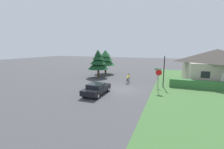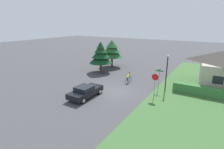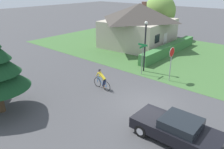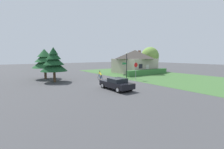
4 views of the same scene
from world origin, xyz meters
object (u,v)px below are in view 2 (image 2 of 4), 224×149
Objects in this scene: sedan_left_lane at (85,91)px; street_name_sign at (159,76)px; conifer_tall_near at (101,55)px; stop_sign at (155,81)px; cyclist at (128,78)px; conifer_tall_far at (112,50)px; street_lamp at (167,70)px.

street_name_sign is at bearing -45.67° from sedan_left_lane.
conifer_tall_near is at bearing 163.63° from street_name_sign.
stop_sign is at bearing -27.18° from conifer_tall_near.
cyclist is 5.78m from stop_sign.
stop_sign is 15.16m from conifer_tall_far.
sedan_left_lane is at bearing -70.53° from conifer_tall_far.
conifer_tall_near reaches higher than street_name_sign.
conifer_tall_near is (-11.51, 2.88, 0.28)m from street_lamp.
street_name_sign is (4.37, -0.64, 1.17)m from cyclist.
stop_sign reaches higher than cyclist.
street_lamp is at bearing -47.75° from sedan_left_lane.
street_name_sign reaches higher than cyclist.
conifer_tall_far reaches higher than street_lamp.
stop_sign is 0.62× the size of street_lamp.
street_name_sign is at bearing -82.51° from stop_sign.
conifer_tall_near is (-4.40, 9.38, 2.28)m from sedan_left_lane.
sedan_left_lane is 9.84m from street_lamp.
sedan_left_lane is 0.95× the size of street_lamp.
street_lamp reaches higher than sedan_left_lane.
street_lamp is at bearing 19.49° from street_name_sign.
street_lamp is at bearing -99.04° from stop_sign.
street_name_sign is at bearing -93.66° from cyclist.
cyclist is at bearing -16.16° from sedan_left_lane.
sedan_left_lane is at bearing -137.53° from street_lamp.
cyclist is 5.52m from street_lamp.
conifer_tall_far reaches higher than sedan_left_lane.
conifer_tall_near reaches higher than stop_sign.
conifer_tall_near is (-6.37, 2.51, 2.24)m from cyclist.
street_name_sign is (-0.30, 2.51, -0.14)m from stop_sign.
stop_sign is (4.66, -3.15, 1.31)m from cyclist.
street_lamp is 11.87m from conifer_tall_near.
cyclist is at bearing -33.26° from stop_sign.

